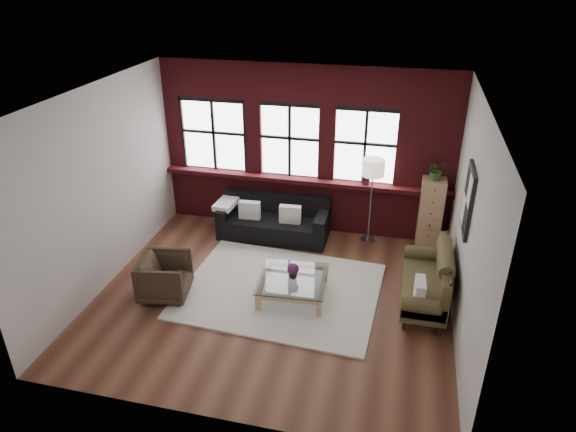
% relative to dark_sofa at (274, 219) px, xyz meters
% --- Properties ---
extents(floor, '(5.50, 5.50, 0.00)m').
position_rel_dark_sofa_xyz_m(floor, '(0.49, -1.90, -0.37)').
color(floor, '#502B1D').
rests_on(floor, ground).
extents(ceiling, '(5.50, 5.50, 0.00)m').
position_rel_dark_sofa_xyz_m(ceiling, '(0.49, -1.90, 2.83)').
color(ceiling, white).
rests_on(ceiling, ground).
extents(wall_back, '(5.50, 0.00, 5.50)m').
position_rel_dark_sofa_xyz_m(wall_back, '(0.49, 0.60, 1.23)').
color(wall_back, beige).
rests_on(wall_back, ground).
extents(wall_front, '(5.50, 0.00, 5.50)m').
position_rel_dark_sofa_xyz_m(wall_front, '(0.49, -4.40, 1.23)').
color(wall_front, beige).
rests_on(wall_front, ground).
extents(wall_left, '(0.00, 5.00, 5.00)m').
position_rel_dark_sofa_xyz_m(wall_left, '(-2.26, -1.90, 1.23)').
color(wall_left, beige).
rests_on(wall_left, ground).
extents(wall_right, '(0.00, 5.00, 5.00)m').
position_rel_dark_sofa_xyz_m(wall_right, '(3.24, -1.90, 1.23)').
color(wall_right, beige).
rests_on(wall_right, ground).
extents(brick_backwall, '(5.50, 0.12, 3.20)m').
position_rel_dark_sofa_xyz_m(brick_backwall, '(0.49, 0.54, 1.23)').
color(brick_backwall, maroon).
rests_on(brick_backwall, floor).
extents(sill_ledge, '(5.50, 0.30, 0.08)m').
position_rel_dark_sofa_xyz_m(sill_ledge, '(0.49, 0.45, 0.67)').
color(sill_ledge, maroon).
rests_on(sill_ledge, brick_backwall).
extents(window_left, '(1.38, 0.10, 1.50)m').
position_rel_dark_sofa_xyz_m(window_left, '(-1.31, 0.55, 1.38)').
color(window_left, black).
rests_on(window_left, brick_backwall).
extents(window_mid, '(1.38, 0.10, 1.50)m').
position_rel_dark_sofa_xyz_m(window_mid, '(0.19, 0.55, 1.38)').
color(window_mid, black).
rests_on(window_mid, brick_backwall).
extents(window_right, '(1.38, 0.10, 1.50)m').
position_rel_dark_sofa_xyz_m(window_right, '(1.59, 0.55, 1.38)').
color(window_right, black).
rests_on(window_right, brick_backwall).
extents(wall_poster, '(0.05, 0.74, 0.94)m').
position_rel_dark_sofa_xyz_m(wall_poster, '(3.21, -1.60, 1.48)').
color(wall_poster, black).
rests_on(wall_poster, wall_right).
extents(shag_rug, '(3.22, 2.59, 0.03)m').
position_rel_dark_sofa_xyz_m(shag_rug, '(0.56, -1.74, -0.36)').
color(shag_rug, beige).
rests_on(shag_rug, floor).
extents(dark_sofa, '(2.06, 0.83, 0.75)m').
position_rel_dark_sofa_xyz_m(dark_sofa, '(0.00, 0.00, 0.00)').
color(dark_sofa, black).
rests_on(dark_sofa, floor).
extents(pillow_a, '(0.41, 0.16, 0.34)m').
position_rel_dark_sofa_xyz_m(pillow_a, '(-0.44, -0.10, 0.19)').
color(pillow_a, white).
rests_on(pillow_a, dark_sofa).
extents(pillow_b, '(0.41, 0.16, 0.34)m').
position_rel_dark_sofa_xyz_m(pillow_b, '(0.34, -0.10, 0.19)').
color(pillow_b, white).
rests_on(pillow_b, dark_sofa).
extents(vintage_settee, '(0.74, 1.67, 0.89)m').
position_rel_dark_sofa_xyz_m(vintage_settee, '(2.79, -1.53, 0.07)').
color(vintage_settee, '#473D20').
rests_on(vintage_settee, floor).
extents(pillow_settee, '(0.16, 0.39, 0.34)m').
position_rel_dark_sofa_xyz_m(pillow_settee, '(2.71, -2.04, 0.19)').
color(pillow_settee, white).
rests_on(pillow_settee, vintage_settee).
extents(armchair, '(0.88, 0.87, 0.70)m').
position_rel_dark_sofa_xyz_m(armchair, '(-1.18, -2.27, -0.03)').
color(armchair, '#312518').
rests_on(armchair, floor).
extents(coffee_table, '(1.12, 1.12, 0.36)m').
position_rel_dark_sofa_xyz_m(coffee_table, '(0.79, -1.83, -0.21)').
color(coffee_table, tan).
rests_on(coffee_table, shag_rug).
extents(vase, '(0.15, 0.15, 0.14)m').
position_rel_dark_sofa_xyz_m(vase, '(0.79, -1.83, 0.04)').
color(vase, '#B2B2B2').
rests_on(vase, coffee_table).
extents(flowers, '(0.18, 0.18, 0.18)m').
position_rel_dark_sofa_xyz_m(flowers, '(0.79, -1.83, 0.14)').
color(flowers, '#561D49').
rests_on(flowers, vase).
extents(drawer_chest, '(0.41, 0.41, 1.35)m').
position_rel_dark_sofa_xyz_m(drawer_chest, '(2.86, 0.28, 0.30)').
color(drawer_chest, tan).
rests_on(drawer_chest, floor).
extents(potted_plant_top, '(0.41, 0.39, 0.36)m').
position_rel_dark_sofa_xyz_m(potted_plant_top, '(2.86, 0.28, 1.16)').
color(potted_plant_top, '#2D5923').
rests_on(potted_plant_top, drawer_chest).
extents(floor_lamp, '(0.40, 0.40, 1.79)m').
position_rel_dark_sofa_xyz_m(floor_lamp, '(1.78, 0.25, 0.52)').
color(floor_lamp, '#A5A5A8').
rests_on(floor_lamp, floor).
extents(sill_plant, '(0.25, 0.22, 0.39)m').
position_rel_dark_sofa_xyz_m(sill_plant, '(1.68, 0.42, 0.90)').
color(sill_plant, '#561D49').
rests_on(sill_plant, sill_ledge).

